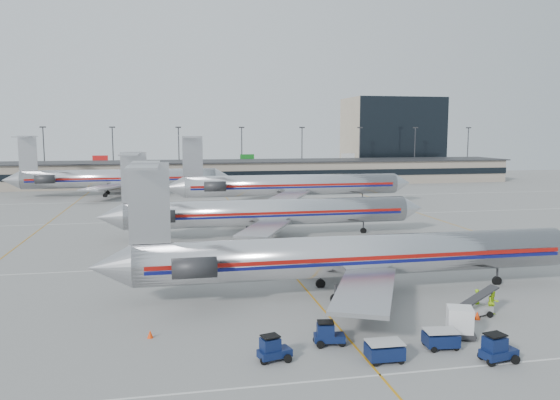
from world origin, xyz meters
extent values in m
plane|color=gray|center=(0.00, 0.00, 0.00)|extent=(260.00, 260.00, 0.00)
cube|color=silver|center=(0.00, 10.00, 0.01)|extent=(160.00, 0.15, 0.02)
cube|color=gray|center=(0.00, 98.00, 3.00)|extent=(160.00, 16.00, 6.00)
cube|color=black|center=(0.00, 89.90, 3.20)|extent=(160.00, 0.20, 1.60)
cube|color=#2D2D30|center=(0.00, 98.00, 6.10)|extent=(162.00, 17.00, 0.30)
cylinder|color=#38383D|center=(-45.00, 112.00, 7.50)|extent=(0.30, 0.30, 15.00)
cube|color=#2D2D30|center=(-45.00, 112.00, 15.10)|extent=(1.60, 0.40, 0.35)
cylinder|color=#38383D|center=(-27.00, 112.00, 7.50)|extent=(0.30, 0.30, 15.00)
cube|color=#2D2D30|center=(-27.00, 112.00, 15.10)|extent=(1.60, 0.40, 0.35)
cylinder|color=#38383D|center=(-9.00, 112.00, 7.50)|extent=(0.30, 0.30, 15.00)
cube|color=#2D2D30|center=(-9.00, 112.00, 15.10)|extent=(1.60, 0.40, 0.35)
cylinder|color=#38383D|center=(9.00, 112.00, 7.50)|extent=(0.30, 0.30, 15.00)
cube|color=#2D2D30|center=(9.00, 112.00, 15.10)|extent=(1.60, 0.40, 0.35)
cylinder|color=#38383D|center=(27.00, 112.00, 7.50)|extent=(0.30, 0.30, 15.00)
cube|color=#2D2D30|center=(27.00, 112.00, 15.10)|extent=(1.60, 0.40, 0.35)
cylinder|color=#38383D|center=(45.00, 112.00, 7.50)|extent=(0.30, 0.30, 15.00)
cube|color=#2D2D30|center=(45.00, 112.00, 15.10)|extent=(1.60, 0.40, 0.35)
cylinder|color=#38383D|center=(63.00, 112.00, 7.50)|extent=(0.30, 0.30, 15.00)
cube|color=#2D2D30|center=(63.00, 112.00, 15.10)|extent=(1.60, 0.40, 0.35)
cylinder|color=#38383D|center=(81.00, 112.00, 7.50)|extent=(0.30, 0.30, 15.00)
cube|color=#2D2D30|center=(81.00, 112.00, 15.10)|extent=(1.60, 0.40, 0.35)
cube|color=tan|center=(62.00, 128.00, 12.50)|extent=(30.00, 20.00, 25.00)
cylinder|color=silver|center=(4.27, -2.45, 3.30)|extent=(37.76, 3.49, 3.49)
cone|color=#B1B1B6|center=(-16.30, -2.45, 3.30)|extent=(3.40, 3.49, 3.49)
cube|color=#960F0A|center=(4.27, -4.20, 3.45)|extent=(35.87, 0.05, 0.33)
cube|color=#0C0F56|center=(4.27, -4.20, 3.07)|extent=(35.87, 0.05, 0.26)
cube|color=#B1B1B6|center=(2.39, 4.16, 2.36)|extent=(8.78, 12.80, 0.30)
cube|color=#B1B1B6|center=(2.39, -9.05, 2.36)|extent=(8.78, 12.80, 0.30)
cube|color=#B1B1B6|center=(-13.19, -2.45, 8.26)|extent=(3.21, 0.24, 6.42)
cube|color=#B1B1B6|center=(-13.47, -2.45, 11.28)|extent=(2.27, 9.91, 0.17)
cylinder|color=#2D2D30|center=(-9.89, 0.25, 3.59)|extent=(3.40, 1.60, 1.60)
cylinder|color=#2D2D30|center=(-9.89, -5.14, 3.59)|extent=(3.40, 1.60, 1.60)
cylinder|color=#2D2D30|center=(17.49, -2.45, 0.78)|extent=(0.19, 0.19, 1.56)
cylinder|color=#2D2D30|center=(1.44, -4.71, 0.78)|extent=(0.19, 0.19, 1.56)
cylinder|color=#2D2D30|center=(1.44, -0.18, 0.78)|extent=(0.19, 0.19, 1.56)
cylinder|color=black|center=(17.49, -2.45, 0.33)|extent=(0.85, 0.28, 0.85)
cylinder|color=silver|center=(1.28, 24.10, 3.26)|extent=(37.29, 3.45, 3.45)
cone|color=silver|center=(21.42, 24.10, 3.26)|extent=(2.98, 3.45, 3.45)
cone|color=#B1B1B6|center=(-19.04, 24.10, 3.26)|extent=(3.36, 3.45, 3.45)
cube|color=#960F0A|center=(1.28, 22.36, 3.40)|extent=(35.43, 0.05, 0.33)
cube|color=#0C0F56|center=(1.28, 22.36, 3.03)|extent=(35.43, 0.05, 0.26)
cube|color=#B1B1B6|center=(-0.58, 30.62, 2.33)|extent=(8.67, 12.64, 0.30)
cube|color=#B1B1B6|center=(-0.58, 17.57, 2.33)|extent=(8.67, 12.64, 0.30)
cube|color=#B1B1B6|center=(-15.96, 24.10, 8.16)|extent=(3.17, 0.23, 6.34)
cube|color=#B1B1B6|center=(-16.24, 24.10, 11.14)|extent=(2.24, 9.79, 0.17)
cylinder|color=#2D2D30|center=(-12.70, 26.75, 3.54)|extent=(3.36, 1.59, 1.59)
cylinder|color=#2D2D30|center=(-12.70, 21.44, 3.54)|extent=(3.36, 1.59, 1.59)
cylinder|color=#2D2D30|center=(14.34, 24.10, 0.77)|extent=(0.19, 0.19, 1.54)
cylinder|color=#2D2D30|center=(-1.51, 21.86, 0.77)|extent=(0.19, 0.19, 1.54)
cylinder|color=#2D2D30|center=(-1.51, 26.33, 0.77)|extent=(0.19, 0.19, 1.54)
cylinder|color=black|center=(14.34, 24.10, 0.33)|extent=(0.84, 0.28, 0.84)
cylinder|color=silver|center=(11.37, 54.86, 3.76)|extent=(40.86, 3.98, 3.98)
cone|color=silver|center=(33.52, 54.86, 3.76)|extent=(3.44, 3.98, 3.98)
cone|color=#B1B1B6|center=(-11.00, 54.86, 3.76)|extent=(3.87, 3.98, 3.98)
cube|color=#960F0A|center=(11.37, 52.86, 3.92)|extent=(38.82, 0.05, 0.38)
cube|color=#0C0F56|center=(11.37, 52.86, 3.49)|extent=(38.82, 0.05, 0.30)
cube|color=#B1B1B6|center=(9.22, 62.38, 2.69)|extent=(10.00, 14.58, 0.34)
cube|color=#B1B1B6|center=(9.22, 47.33, 2.69)|extent=(10.00, 14.58, 0.34)
cube|color=#B1B1B6|center=(-7.45, 54.86, 9.41)|extent=(3.66, 0.27, 7.31)
cube|color=#B1B1B6|center=(-7.77, 54.86, 12.85)|extent=(2.58, 11.29, 0.19)
cylinder|color=#2D2D30|center=(-3.69, 57.92, 4.09)|extent=(3.87, 1.83, 1.83)
cylinder|color=#2D2D30|center=(-3.69, 51.79, 4.09)|extent=(3.87, 1.83, 1.83)
cylinder|color=#2D2D30|center=(25.35, 54.86, 0.89)|extent=(0.22, 0.22, 1.77)
cylinder|color=#2D2D30|center=(8.14, 52.28, 0.89)|extent=(0.22, 0.22, 1.77)
cylinder|color=#2D2D30|center=(8.14, 57.44, 0.89)|extent=(0.22, 0.22, 1.77)
cylinder|color=black|center=(25.35, 54.86, 0.38)|extent=(0.97, 0.32, 0.97)
cylinder|color=silver|center=(-22.04, 76.98, 3.75)|extent=(40.74, 3.97, 3.97)
cone|color=silver|center=(0.05, 76.98, 3.75)|extent=(3.43, 3.97, 3.97)
cone|color=#B1B1B6|center=(-44.34, 76.98, 3.75)|extent=(3.86, 3.97, 3.97)
cube|color=#960F0A|center=(-22.04, 74.99, 3.91)|extent=(38.71, 0.05, 0.38)
cube|color=#0C0F56|center=(-22.04, 74.99, 3.48)|extent=(38.71, 0.05, 0.30)
cube|color=#B1B1B6|center=(-24.18, 84.49, 2.68)|extent=(9.97, 14.54, 0.34)
cube|color=#B1B1B6|center=(-24.18, 69.48, 2.68)|extent=(9.97, 14.54, 0.34)
cube|color=#B1B1B6|center=(-40.80, 76.98, 9.38)|extent=(3.65, 0.27, 7.29)
cube|color=#B1B1B6|center=(-41.12, 76.98, 12.81)|extent=(2.57, 11.26, 0.19)
cylinder|color=#2D2D30|center=(-37.05, 80.04, 4.07)|extent=(3.86, 1.82, 1.82)
cylinder|color=#2D2D30|center=(-37.05, 73.93, 4.07)|extent=(3.86, 1.82, 1.82)
cylinder|color=#2D2D30|center=(-8.10, 76.98, 0.88)|extent=(0.21, 0.21, 1.77)
cylinder|color=#2D2D30|center=(-25.25, 74.41, 0.88)|extent=(0.21, 0.21, 1.77)
cylinder|color=#2D2D30|center=(-25.25, 79.56, 0.88)|extent=(0.21, 0.21, 1.77)
cylinder|color=black|center=(-8.10, 76.98, 0.38)|extent=(0.96, 0.32, 0.96)
cube|color=#0B173E|center=(-5.54, -14.86, 0.50)|extent=(2.19, 1.50, 0.45)
cube|color=#0B173E|center=(-5.81, -14.86, 1.04)|extent=(1.29, 1.17, 0.82)
cube|color=black|center=(-5.81, -14.86, 1.59)|extent=(1.24, 1.11, 0.07)
cylinder|color=black|center=(-4.81, -14.40, 0.25)|extent=(0.51, 0.16, 0.51)
cylinder|color=black|center=(-4.81, -15.31, 0.25)|extent=(0.51, 0.16, 0.51)
cylinder|color=black|center=(-6.26, -14.40, 0.25)|extent=(0.51, 0.16, 0.51)
cylinder|color=black|center=(-6.26, -15.31, 0.25)|extent=(0.51, 0.16, 0.51)
cube|color=#0B173E|center=(-1.58, -13.14, 0.50)|extent=(2.13, 1.31, 0.45)
cube|color=#0B173E|center=(-1.85, -13.14, 1.04)|extent=(1.22, 1.07, 0.82)
cube|color=black|center=(-1.85, -13.14, 1.59)|extent=(1.17, 1.02, 0.07)
cylinder|color=black|center=(-0.85, -12.69, 0.25)|extent=(0.51, 0.16, 0.51)
cylinder|color=black|center=(-0.85, -13.60, 0.25)|extent=(0.51, 0.16, 0.51)
cylinder|color=black|center=(-2.30, -12.69, 0.25)|extent=(0.51, 0.16, 0.51)
cylinder|color=black|center=(-2.30, -13.60, 0.25)|extent=(0.51, 0.16, 0.51)
cube|color=#0B173E|center=(7.72, -17.70, 0.55)|extent=(2.37, 1.50, 0.50)
cube|color=#0B173E|center=(7.42, -17.70, 1.15)|extent=(1.37, 1.21, 0.90)
cube|color=black|center=(7.42, -17.70, 1.75)|extent=(1.31, 1.15, 0.08)
cylinder|color=black|center=(8.52, -17.20, 0.28)|extent=(0.56, 0.18, 0.56)
cylinder|color=black|center=(8.52, -18.20, 0.28)|extent=(0.56, 0.18, 0.56)
cylinder|color=black|center=(6.92, -17.20, 0.28)|extent=(0.56, 0.18, 0.56)
cylinder|color=black|center=(6.92, -18.20, 0.28)|extent=(0.56, 0.18, 0.56)
cube|color=#0B173E|center=(5.31, -15.04, 0.61)|extent=(2.25, 1.66, 0.77)
cube|color=#ABABAB|center=(5.31, -15.04, 1.16)|extent=(2.25, 1.66, 0.07)
cylinder|color=black|center=(6.09, -14.43, 0.20)|extent=(0.40, 0.15, 0.40)
cylinder|color=black|center=(6.09, -15.65, 0.20)|extent=(0.40, 0.15, 0.40)
cylinder|color=black|center=(4.54, -14.43, 0.20)|extent=(0.40, 0.15, 0.40)
cylinder|color=black|center=(4.54, -15.65, 0.20)|extent=(0.40, 0.15, 0.40)
cube|color=#0B173E|center=(0.99, -16.22, 0.63)|extent=(2.21, 1.54, 0.80)
cube|color=#ABABAB|center=(0.99, -16.22, 1.20)|extent=(2.21, 1.54, 0.07)
cylinder|color=black|center=(1.79, -15.59, 0.21)|extent=(0.41, 0.16, 0.41)
cylinder|color=black|center=(1.79, -16.84, 0.21)|extent=(0.41, 0.16, 0.41)
cylinder|color=black|center=(0.19, -15.59, 0.21)|extent=(0.41, 0.16, 0.41)
cylinder|color=black|center=(0.19, -16.84, 0.21)|extent=(0.41, 0.16, 0.41)
cube|color=#2D2D30|center=(7.47, -13.55, 0.27)|extent=(2.44, 2.25, 0.33)
cube|color=silver|center=(7.47, -13.55, 1.26)|extent=(2.09, 2.03, 1.64)
cylinder|color=black|center=(8.24, -12.89, 0.13)|extent=(0.26, 0.13, 0.26)
cylinder|color=black|center=(8.24, -14.20, 0.13)|extent=(0.26, 0.13, 0.26)
cylinder|color=black|center=(6.70, -12.89, 0.13)|extent=(0.26, 0.13, 0.26)
cylinder|color=black|center=(6.70, -14.20, 0.13)|extent=(0.26, 0.13, 0.26)
cube|color=#ABABAB|center=(10.51, -9.91, 0.43)|extent=(3.63, 2.17, 0.47)
cube|color=#2D2D30|center=(11.08, -9.91, 1.52)|extent=(3.56, 1.82, 1.22)
cylinder|color=black|center=(11.74, -9.39, 0.24)|extent=(0.47, 0.15, 0.47)
cylinder|color=black|center=(11.74, -10.44, 0.24)|extent=(0.47, 0.15, 0.47)
cylinder|color=black|center=(9.28, -9.39, 0.24)|extent=(0.47, 0.15, 0.47)
cylinder|color=black|center=(9.28, -10.44, 0.24)|extent=(0.47, 0.15, 0.47)
imported|color=#89C812|center=(11.49, -9.09, 0.90)|extent=(0.79, 0.71, 1.81)
imported|color=#91C312|center=(12.32, -9.87, 0.96)|extent=(0.98, 0.79, 1.92)
cone|color=#FF3C08|center=(10.60, -10.59, 0.31)|extent=(0.50, 0.50, 0.62)
cone|color=#FF3C08|center=(-13.10, -9.55, 0.28)|extent=(0.51, 0.51, 0.55)
camera|label=1|loc=(-11.48, -46.00, 13.85)|focal=35.00mm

